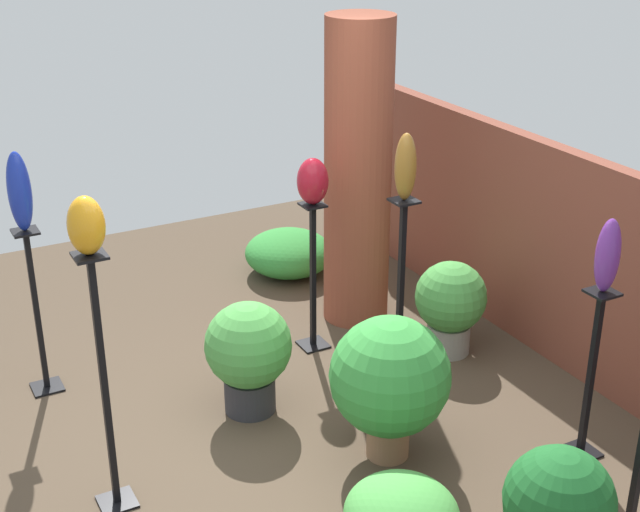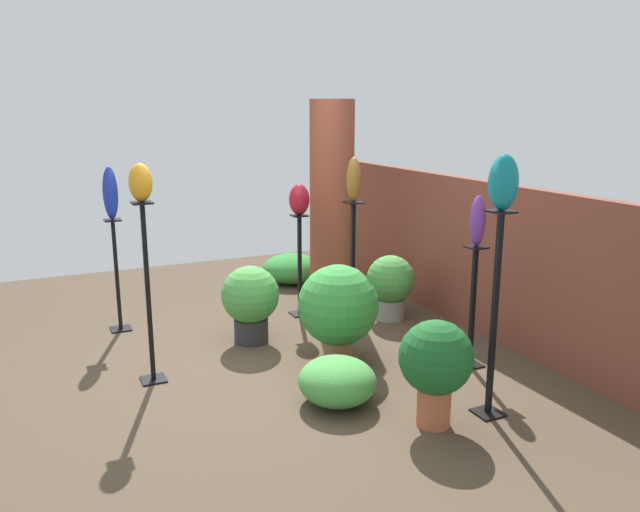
# 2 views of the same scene
# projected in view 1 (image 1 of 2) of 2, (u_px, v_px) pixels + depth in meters

# --- Properties ---
(ground_plane) EXTENTS (8.00, 8.00, 0.00)m
(ground_plane) POSITION_uv_depth(u_px,v_px,m) (288.00, 458.00, 5.32)
(ground_plane) COLOR #4C3D2D
(brick_wall_back) EXTENTS (5.60, 0.12, 1.53)m
(brick_wall_back) POSITION_uv_depth(u_px,v_px,m) (583.00, 269.00, 5.98)
(brick_wall_back) COLOR brown
(brick_wall_back) RESTS_ON ground
(brick_pillar) EXTENTS (0.50, 0.50, 2.32)m
(brick_pillar) POSITION_uv_depth(u_px,v_px,m) (358.00, 175.00, 6.57)
(brick_pillar) COLOR brown
(brick_pillar) RESTS_ON ground
(pedestal_ruby) EXTENTS (0.20, 0.20, 1.11)m
(pedestal_ruby) POSITION_uv_depth(u_px,v_px,m) (313.00, 283.00, 6.38)
(pedestal_ruby) COLOR black
(pedestal_ruby) RESTS_ON ground
(pedestal_amber) EXTENTS (0.20, 0.20, 1.51)m
(pedestal_amber) POSITION_uv_depth(u_px,v_px,m) (105.00, 395.00, 4.67)
(pedestal_amber) COLOR black
(pedestal_amber) RESTS_ON ground
(pedestal_cobalt) EXTENTS (0.20, 0.20, 1.15)m
(pedestal_cobalt) POSITION_uv_depth(u_px,v_px,m) (38.00, 319.00, 5.83)
(pedestal_cobalt) COLOR black
(pedestal_cobalt) RESTS_ON ground
(pedestal_violet) EXTENTS (0.20, 0.20, 1.08)m
(pedestal_violet) POSITION_uv_depth(u_px,v_px,m) (590.00, 383.00, 5.17)
(pedestal_violet) COLOR black
(pedestal_violet) RESTS_ON ground
(pedestal_bronze) EXTENTS (0.20, 0.20, 1.34)m
(pedestal_bronze) POSITION_uv_depth(u_px,v_px,m) (400.00, 303.00, 5.84)
(pedestal_bronze) COLOR black
(pedestal_bronze) RESTS_ON ground
(art_vase_ruby) EXTENTS (0.22, 0.22, 0.33)m
(art_vase_ruby) POSITION_uv_depth(u_px,v_px,m) (313.00, 181.00, 6.07)
(art_vase_ruby) COLOR maroon
(art_vase_ruby) RESTS_ON pedestal_ruby
(art_vase_amber) EXTENTS (0.18, 0.18, 0.30)m
(art_vase_amber) POSITION_uv_depth(u_px,v_px,m) (86.00, 226.00, 4.28)
(art_vase_amber) COLOR orange
(art_vase_amber) RESTS_ON pedestal_amber
(art_vase_cobalt) EXTENTS (0.14, 0.15, 0.52)m
(art_vase_cobalt) POSITION_uv_depth(u_px,v_px,m) (20.00, 192.00, 5.48)
(art_vase_cobalt) COLOR #192D9E
(art_vase_cobalt) RESTS_ON pedestal_cobalt
(art_vase_violet) EXTENTS (0.13, 0.14, 0.43)m
(art_vase_violet) POSITION_uv_depth(u_px,v_px,m) (608.00, 256.00, 4.85)
(art_vase_violet) COLOR #6B2D8C
(art_vase_violet) RESTS_ON pedestal_violet
(art_vase_bronze) EXTENTS (0.14, 0.13, 0.43)m
(art_vase_bronze) POSITION_uv_depth(u_px,v_px,m) (406.00, 167.00, 5.47)
(art_vase_bronze) COLOR brown
(art_vase_bronze) RESTS_ON pedestal_bronze
(potted_plant_front_right) EXTENTS (0.53, 0.53, 0.78)m
(potted_plant_front_right) POSITION_uv_depth(u_px,v_px,m) (558.00, 508.00, 4.18)
(potted_plant_front_right) COLOR #B25B38
(potted_plant_front_right) RESTS_ON ground
(potted_plant_mid_left) EXTENTS (0.71, 0.71, 0.90)m
(potted_plant_mid_left) POSITION_uv_depth(u_px,v_px,m) (390.00, 379.00, 5.15)
(potted_plant_mid_left) COLOR #936B4C
(potted_plant_mid_left) RESTS_ON ground
(potted_plant_front_left) EXTENTS (0.56, 0.56, 0.75)m
(potted_plant_front_left) POSITION_uv_depth(u_px,v_px,m) (248.00, 351.00, 5.63)
(potted_plant_front_left) COLOR #2D2D33
(potted_plant_front_left) RESTS_ON ground
(potted_plant_near_pillar) EXTENTS (0.51, 0.51, 0.70)m
(potted_plant_near_pillar) POSITION_uv_depth(u_px,v_px,m) (450.00, 302.00, 6.35)
(potted_plant_near_pillar) COLOR gray
(potted_plant_near_pillar) RESTS_ON ground
(foliage_bed_east) EXTENTS (0.77, 0.76, 0.37)m
(foliage_bed_east) POSITION_uv_depth(u_px,v_px,m) (289.00, 253.00, 7.69)
(foliage_bed_east) COLOR #338C38
(foliage_bed_east) RESTS_ON ground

